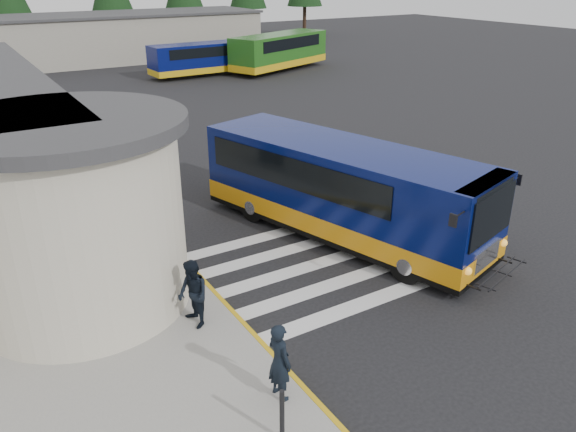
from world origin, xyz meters
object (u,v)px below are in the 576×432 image
transit_bus (343,193)px  pedestrian_b (193,294)px  far_bus_a (203,58)px  far_bus_b (280,50)px  pedestrian_a (279,361)px  bollard (282,416)px

transit_bus → pedestrian_b: 6.68m
far_bus_a → far_bus_b: bearing=-100.9°
pedestrian_a → bollard: 1.18m
far_bus_a → far_bus_b: size_ratio=0.84×
transit_bus → pedestrian_b: bearing=-174.0°
pedestrian_b → bollard: 4.20m
far_bus_b → pedestrian_a: bearing=127.4°
pedestrian_b → far_bus_b: (20.90, 31.06, 0.67)m
transit_bus → far_bus_b: (14.72, 28.59, 0.23)m
bollard → far_bus_a: (14.41, 36.24, 0.71)m
far_bus_b → bollard: bearing=127.5°
transit_bus → far_bus_a: transit_bus is taller
transit_bus → far_bus_b: transit_bus is taller
far_bus_a → far_bus_b: far_bus_b is taller
pedestrian_a → transit_bus: bearing=-51.8°
transit_bus → pedestrian_b: size_ratio=6.42×
transit_bus → bollard: size_ratio=9.73×
transit_bus → pedestrian_a: 8.04m
pedestrian_b → far_bus_b: bearing=143.7°
bollard → far_bus_a: size_ratio=0.13×
pedestrian_a → pedestrian_b: 3.21m
far_bus_b → pedestrian_b: bearing=124.3°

